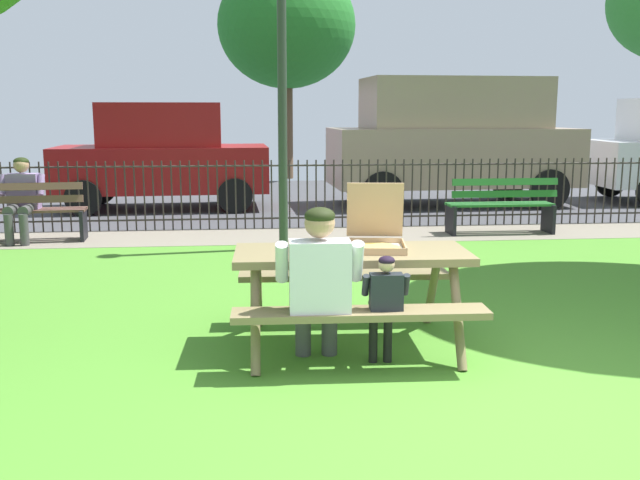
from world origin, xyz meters
TOP-DOWN VIEW (x-y plane):
  - ground at (0.00, 1.63)m, footprint 28.00×11.25m
  - cobblestone_walkway at (0.00, 6.55)m, footprint 28.00×1.40m
  - street_asphalt at (0.00, 11.13)m, footprint 28.00×7.75m
  - picnic_table_foreground at (-0.76, 1.45)m, footprint 1.85×1.54m
  - pizza_box_open at (-0.56, 1.53)m, footprint 0.51×0.57m
  - pizza_slice_on_table at (-0.95, 1.48)m, footprint 0.24×0.26m
  - adult_at_table at (-1.06, 0.96)m, footprint 0.62×0.60m
  - child_at_table at (-0.60, 0.92)m, footprint 0.33×0.33m
  - iron_fence_streetside at (0.00, 7.25)m, footprint 20.49×0.03m
  - park_bench_left at (-4.68, 6.42)m, footprint 1.63×0.58m
  - park_bench_center at (2.23, 6.42)m, footprint 1.60×0.46m
  - person_on_park_bench at (-4.73, 6.44)m, footprint 0.61×0.59m
  - lamp_post_walkway at (-1.09, 5.56)m, footprint 0.28×0.28m
  - parked_car_center at (-3.15, 9.80)m, footprint 3.96×1.94m
  - parked_car_right at (2.42, 9.80)m, footprint 4.78×2.23m
  - far_tree_midleft at (-0.48, 15.71)m, footprint 3.66×3.66m

SIDE VIEW (x-z plane):
  - ground at x=0.00m, z-range -0.02..0.00m
  - street_asphalt at x=0.00m, z-range -0.01..0.00m
  - cobblestone_walkway at x=0.00m, z-range -0.01..0.00m
  - park_bench_left at x=-4.68m, z-range -0.01..0.84m
  - park_bench_center at x=2.23m, z-range -0.01..0.84m
  - child_at_table at x=-0.60m, z-range 0.09..0.94m
  - iron_fence_streetside at x=0.00m, z-range 0.01..1.09m
  - picnic_table_foreground at x=-0.76m, z-range 0.20..0.99m
  - adult_at_table at x=-1.06m, z-range 0.06..1.25m
  - person_on_park_bench at x=-4.73m, z-range 0.06..1.25m
  - pizza_slice_on_table at x=-0.95m, z-range 0.77..0.79m
  - pizza_box_open at x=-0.56m, z-range 0.61..1.12m
  - parked_car_center at x=-3.15m, z-range 0.02..2.00m
  - parked_car_right at x=2.42m, z-range 0.08..2.54m
  - lamp_post_walkway at x=-1.09m, z-range 0.46..4.72m
  - far_tree_midleft at x=-0.48m, z-range 1.20..6.91m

